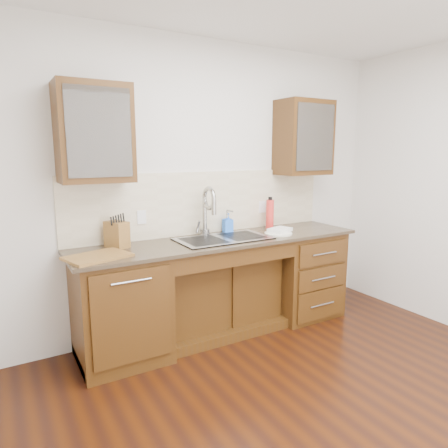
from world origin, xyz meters
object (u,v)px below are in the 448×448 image
soap_bottle (228,223)px  plate (278,233)px  water_bottle (270,214)px  cutting_board (98,257)px  knife_block (117,234)px

soap_bottle → plate: size_ratio=0.72×
water_bottle → soap_bottle: bearing=174.2°
water_bottle → cutting_board: bearing=-170.9°
soap_bottle → water_bottle: bearing=0.9°
knife_block → water_bottle: bearing=-23.1°
plate → cutting_board: bearing=-179.7°
water_bottle → cutting_board: water_bottle is taller
water_bottle → plate: (-0.10, -0.28, -0.14)m
soap_bottle → knife_block: size_ratio=0.88×
plate → knife_block: knife_block is taller
cutting_board → soap_bottle: bearing=14.2°
soap_bottle → plate: soap_bottle is taller
water_bottle → knife_block: bearing=-179.0°
plate → knife_block: size_ratio=1.23×
knife_block → cutting_board: (-0.22, -0.26, -0.10)m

